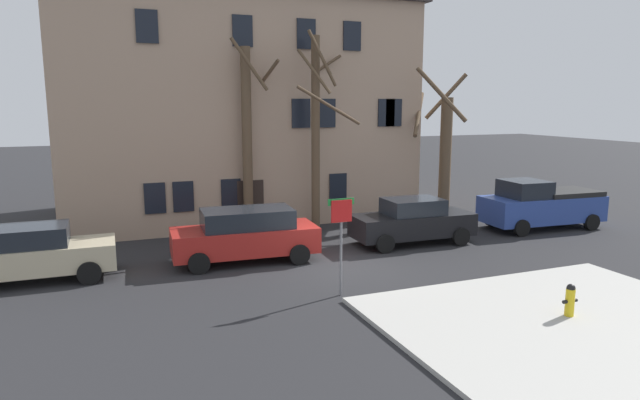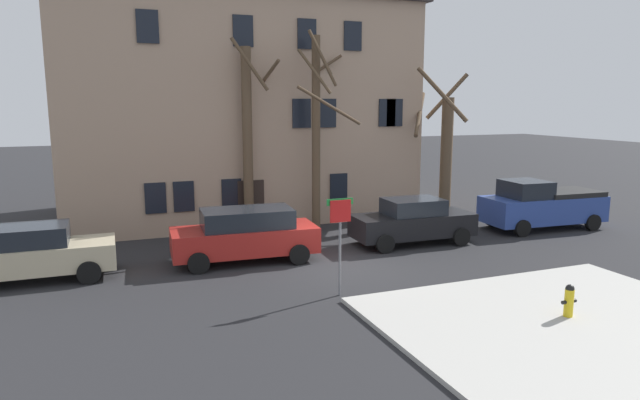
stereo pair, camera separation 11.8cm
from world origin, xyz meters
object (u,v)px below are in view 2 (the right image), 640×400
(car_black_sedan, at_px, (413,221))
(car_red_wagon, at_px, (245,234))
(pickup_truck_blue, at_px, (542,205))
(car_beige_sedan, at_px, (29,254))
(tree_bare_far, at_px, (444,149))
(fire_hydrant, at_px, (569,300))
(tree_bare_near, at_px, (248,136))
(tree_bare_mid, at_px, (317,126))
(building_main, at_px, (234,92))
(street_sign_pole, at_px, (340,228))

(car_black_sedan, bearing_deg, car_red_wagon, -179.95)
(pickup_truck_blue, bearing_deg, car_red_wagon, -178.75)
(car_beige_sedan, bearing_deg, car_red_wagon, -2.55)
(tree_bare_far, bearing_deg, fire_hydrant, -109.54)
(tree_bare_near, distance_m, car_red_wagon, 5.15)
(tree_bare_near, height_order, tree_bare_far, tree_bare_near)
(car_black_sedan, bearing_deg, car_beige_sedan, 178.75)
(car_beige_sedan, bearing_deg, tree_bare_mid, 16.76)
(tree_bare_mid, relative_size, pickup_truck_blue, 1.53)
(building_main, height_order, tree_bare_near, building_main)
(pickup_truck_blue, distance_m, street_sign_pole, 12.10)
(tree_bare_mid, xyz_separation_m, car_black_sedan, (2.54, -3.39, -3.44))
(building_main, xyz_separation_m, tree_bare_mid, (2.14, -5.38, -1.44))
(tree_bare_far, distance_m, street_sign_pole, 11.70)
(street_sign_pole, bearing_deg, car_black_sedan, 41.32)
(fire_hydrant, bearing_deg, tree_bare_far, 70.46)
(street_sign_pole, bearing_deg, fire_hydrant, -39.92)
(car_beige_sedan, bearing_deg, street_sign_pole, -29.29)
(car_red_wagon, distance_m, pickup_truck_blue, 12.79)
(street_sign_pole, bearing_deg, car_red_wagon, 110.62)
(building_main, relative_size, car_beige_sedan, 3.29)
(tree_bare_mid, bearing_deg, building_main, 111.67)
(tree_bare_mid, bearing_deg, car_black_sedan, -53.14)
(car_red_wagon, distance_m, car_black_sedan, 6.41)
(tree_bare_far, xyz_separation_m, car_black_sedan, (-3.74, -3.65, -2.29))
(car_beige_sedan, height_order, street_sign_pole, street_sign_pole)
(pickup_truck_blue, bearing_deg, tree_bare_far, 128.02)
(tree_bare_mid, bearing_deg, pickup_truck_blue, -19.25)
(street_sign_pole, bearing_deg, tree_bare_near, 92.88)
(car_beige_sedan, bearing_deg, tree_bare_near, 25.95)
(tree_bare_near, xyz_separation_m, car_red_wagon, (-1.18, -4.00, -3.02))
(tree_bare_far, bearing_deg, tree_bare_mid, -177.60)
(building_main, distance_m, tree_bare_near, 5.13)
(building_main, bearing_deg, tree_bare_mid, -68.33)
(building_main, relative_size, tree_bare_near, 2.07)
(building_main, distance_m, tree_bare_far, 10.19)
(car_beige_sedan, bearing_deg, pickup_truck_blue, -0.03)
(tree_bare_mid, distance_m, car_beige_sedan, 11.32)
(tree_bare_far, xyz_separation_m, pickup_truck_blue, (2.64, -3.38, -2.15))
(fire_hydrant, relative_size, street_sign_pole, 0.30)
(tree_bare_near, height_order, pickup_truck_blue, tree_bare_near)
(car_beige_sedan, height_order, car_black_sedan, car_black_sedan)
(fire_hydrant, bearing_deg, tree_bare_near, 112.11)
(tree_bare_far, bearing_deg, street_sign_pole, -137.33)
(tree_bare_near, relative_size, street_sign_pole, 2.82)
(pickup_truck_blue, distance_m, fire_hydrant, 10.65)
(pickup_truck_blue, height_order, fire_hydrant, pickup_truck_blue)
(tree_bare_mid, distance_m, street_sign_pole, 8.31)
(tree_bare_far, distance_m, pickup_truck_blue, 4.80)
(tree_bare_mid, relative_size, car_black_sedan, 1.72)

